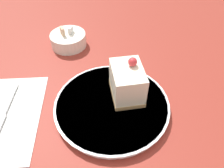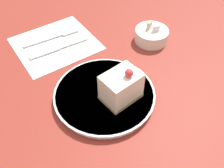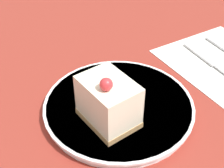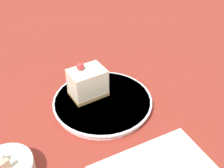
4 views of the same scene
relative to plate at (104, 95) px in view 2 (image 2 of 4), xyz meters
The scene contains 7 objects.
ground_plane 0.01m from the plate, 88.33° to the right, with size 4.00×4.00×0.00m, color maroon.
plate is the anchor object (origin of this frame).
cake_slice 0.06m from the plate, 29.63° to the left, with size 0.06×0.09×0.09m.
napkin 0.26m from the plate, behind, with size 0.23×0.25×0.00m.
fork 0.28m from the plate, behind, with size 0.05×0.17×0.00m.
knife 0.23m from the plate, behind, with size 0.04×0.18×0.00m.
sugar_bowl 0.26m from the plate, 108.57° to the left, with size 0.10×0.10×0.06m.
Camera 2 is at (0.31, -0.23, 0.47)m, focal length 40.00 mm.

